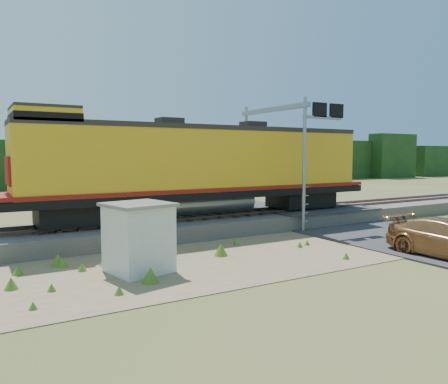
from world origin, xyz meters
TOP-DOWN VIEW (x-y plane):
  - ground at (0.00, 0.00)m, footprint 140.00×140.00m
  - ballast at (0.00, 6.00)m, footprint 70.00×5.00m
  - rails at (0.00, 6.00)m, footprint 70.00×1.54m
  - dirt_shoulder at (-2.00, 0.50)m, footprint 26.00×8.00m
  - road at (7.00, 0.74)m, footprint 7.00×66.00m
  - tree_line_north at (0.00, 38.00)m, footprint 130.00×3.00m
  - weed_clumps at (-3.50, 0.10)m, footprint 15.00×6.20m
  - locomotive at (-0.72, 6.00)m, footprint 20.40×3.11m
  - shed at (-6.28, -0.01)m, footprint 2.47×2.47m
  - signal_gantry at (4.38, 5.33)m, footprint 2.84×6.20m

SIDE VIEW (x-z plane):
  - ground at x=0.00m, z-range 0.00..0.00m
  - weed_clumps at x=-3.50m, z-range -0.28..0.28m
  - dirt_shoulder at x=-2.00m, z-range 0.00..0.03m
  - road at x=7.00m, z-range -0.34..0.52m
  - ballast at x=0.00m, z-range 0.00..0.80m
  - rails at x=0.00m, z-range 0.80..0.96m
  - shed at x=-6.28m, z-range 0.02..2.49m
  - tree_line_north at x=0.00m, z-range -0.18..6.32m
  - locomotive at x=-0.72m, z-range 0.93..6.19m
  - signal_gantry at x=4.38m, z-range 1.78..8.94m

